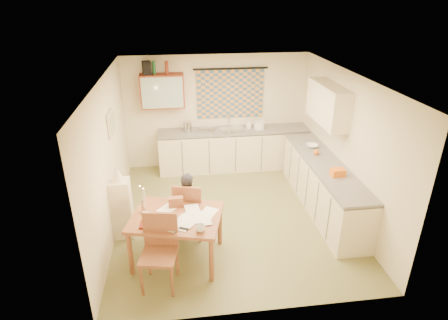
{
  "coord_description": "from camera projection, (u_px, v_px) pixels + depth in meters",
  "views": [
    {
      "loc": [
        -0.88,
        -5.69,
        3.73
      ],
      "look_at": [
        -0.1,
        0.2,
        1.01
      ],
      "focal_mm": 30.0,
      "sensor_mm": 36.0,
      "label": 1
    }
  ],
  "objects": [
    {
      "name": "soap_bottle",
      "position": [
        248.0,
        124.0,
        8.24
      ],
      "size": [
        0.11,
        0.11,
        0.2
      ],
      "primitive_type": "imported",
      "rotation": [
        0.0,
        0.0,
        0.1
      ],
      "color": "white",
      "rests_on": "counter_back"
    },
    {
      "name": "wall_right",
      "position": [
        346.0,
        146.0,
        6.5
      ],
      "size": [
        0.02,
        4.5,
        2.5
      ],
      "primitive_type": "cube",
      "color": "beige",
      "rests_on": "floor"
    },
    {
      "name": "upper_cabinet_right",
      "position": [
        328.0,
        104.0,
        6.73
      ],
      "size": [
        0.34,
        1.3,
        0.7
      ],
      "primitive_type": "cube",
      "color": "beige",
      "rests_on": "wall_right"
    },
    {
      "name": "counter_back",
      "position": [
        234.0,
        149.0,
        8.39
      ],
      "size": [
        3.3,
        0.62,
        0.92
      ],
      "color": "beige",
      "rests_on": "floor"
    },
    {
      "name": "mug",
      "position": [
        200.0,
        228.0,
        5.03
      ],
      "size": [
        0.18,
        0.18,
        0.1
      ],
      "primitive_type": "imported",
      "rotation": [
        0.0,
        0.0,
        -0.18
      ],
      "color": "white",
      "rests_on": "dining_table"
    },
    {
      "name": "papers",
      "position": [
        184.0,
        218.0,
        5.32
      ],
      "size": [
        1.04,
        0.82,
        0.02
      ],
      "rotation": [
        0.0,
        0.0,
        -0.26
      ],
      "color": "white",
      "rests_on": "dining_table"
    },
    {
      "name": "wall_cabinet_glass",
      "position": [
        162.0,
        93.0,
        7.62
      ],
      "size": [
        0.84,
        0.02,
        0.64
      ],
      "primitive_type": "cube",
      "color": "#99B2A5",
      "rests_on": "wall_back"
    },
    {
      "name": "wall_left",
      "position": [
        109.0,
        158.0,
        6.03
      ],
      "size": [
        0.02,
        4.5,
        2.5
      ],
      "primitive_type": "cube",
      "color": "beige",
      "rests_on": "floor"
    },
    {
      "name": "floor",
      "position": [
        231.0,
        215.0,
        6.79
      ],
      "size": [
        4.0,
        4.5,
        0.02
      ],
      "primitive_type": "cube",
      "color": "olive",
      "rests_on": "ground"
    },
    {
      "name": "print_canvas",
      "position": [
        113.0,
        123.0,
        6.21
      ],
      "size": [
        0.01,
        0.42,
        0.32
      ],
      "primitive_type": "cube",
      "color": "#BDB9A4",
      "rests_on": "wall_left"
    },
    {
      "name": "stove",
      "position": [
        342.0,
        211.0,
        6.08
      ],
      "size": [
        0.57,
        0.57,
        0.89
      ],
      "color": "white",
      "rests_on": "floor"
    },
    {
      "name": "wall_cabinet",
      "position": [
        162.0,
        91.0,
        7.77
      ],
      "size": [
        0.9,
        0.34,
        0.7
      ],
      "primitive_type": "cube",
      "color": "maroon",
      "rests_on": "wall_back"
    },
    {
      "name": "dish_rack",
      "position": [
        207.0,
        130.0,
        8.12
      ],
      "size": [
        0.42,
        0.38,
        0.06
      ],
      "primitive_type": "cube",
      "rotation": [
        0.0,
        0.0,
        -0.27
      ],
      "color": "silver",
      "rests_on": "counter_back"
    },
    {
      "name": "book",
      "position": [
        147.0,
        216.0,
        5.36
      ],
      "size": [
        0.45,
        0.45,
        0.02
      ],
      "primitive_type": "imported",
      "rotation": [
        0.0,
        0.0,
        -0.71
      ],
      "color": "orange",
      "rests_on": "dining_table"
    },
    {
      "name": "tap",
      "position": [
        229.0,
        121.0,
        8.29
      ],
      "size": [
        0.04,
        0.04,
        0.28
      ],
      "primitive_type": "cylinder",
      "rotation": [
        0.0,
        0.0,
        -0.37
      ],
      "color": "silver",
      "rests_on": "counter_back"
    },
    {
      "name": "dining_table",
      "position": [
        178.0,
        237.0,
        5.55
      ],
      "size": [
        1.48,
        1.26,
        0.75
      ],
      "rotation": [
        0.0,
        0.0,
        -0.26
      ],
      "color": "brown",
      "rests_on": "floor"
    },
    {
      "name": "counter_right",
      "position": [
        323.0,
        186.0,
        6.84
      ],
      "size": [
        0.62,
        2.95,
        0.92
      ],
      "color": "beige",
      "rests_on": "floor"
    },
    {
      "name": "bowl",
      "position": [
        312.0,
        146.0,
        7.28
      ],
      "size": [
        0.28,
        0.28,
        0.06
      ],
      "primitive_type": "imported",
      "rotation": [
        0.0,
        0.0,
        -0.1
      ],
      "color": "white",
      "rests_on": "counter_right"
    },
    {
      "name": "chair_near",
      "position": [
        160.0,
        265.0,
        5.07
      ],
      "size": [
        0.55,
        0.55,
        1.04
      ],
      "rotation": [
        0.0,
        0.0,
        -0.19
      ],
      "color": "brown",
      "rests_on": "floor"
    },
    {
      "name": "ceiling",
      "position": [
        232.0,
        76.0,
        5.74
      ],
      "size": [
        4.0,
        4.5,
        0.02
      ],
      "primitive_type": "cube",
      "color": "white",
      "rests_on": "floor"
    },
    {
      "name": "lampshade",
      "position": [
        117.0,
        174.0,
        5.77
      ],
      "size": [
        0.2,
        0.2,
        0.22
      ],
      "primitive_type": "cone",
      "color": "beige",
      "rests_on": "shelf_stand"
    },
    {
      "name": "window_blind",
      "position": [
        230.0,
        94.0,
        8.13
      ],
      "size": [
        1.45,
        0.03,
        1.05
      ],
      "primitive_type": "cube",
      "color": "#35597F",
      "rests_on": "wall_back"
    },
    {
      "name": "candle",
      "position": [
        144.0,
        195.0,
        5.36
      ],
      "size": [
        0.03,
        0.03,
        0.22
      ],
      "primitive_type": "cylinder",
      "rotation": [
        0.0,
        0.0,
        -0.49
      ],
      "color": "white",
      "rests_on": "dining_table"
    },
    {
      "name": "magazine",
      "position": [
        141.0,
        223.0,
        5.21
      ],
      "size": [
        0.28,
        0.33,
        0.03
      ],
      "primitive_type": "imported",
      "rotation": [
        0.0,
        0.0,
        -0.14
      ],
      "color": "maroon",
      "rests_on": "dining_table"
    },
    {
      "name": "bottle_green",
      "position": [
        154.0,
        68.0,
        7.56
      ],
      "size": [
        0.08,
        0.08,
        0.26
      ],
      "primitive_type": "cylinder",
      "rotation": [
        0.0,
        0.0,
        -0.19
      ],
      "color": "#195926",
      "rests_on": "wall_cabinet"
    },
    {
      "name": "wall_back",
      "position": [
        217.0,
        112.0,
        8.3
      ],
      "size": [
        4.0,
        0.02,
        2.5
      ],
      "primitive_type": "cube",
      "color": "beige",
      "rests_on": "floor"
    },
    {
      "name": "wall_front",
      "position": [
        262.0,
        230.0,
        4.23
      ],
      "size": [
        4.0,
        0.02,
        2.5
      ],
      "primitive_type": "cube",
      "color": "beige",
      "rests_on": "floor"
    },
    {
      "name": "chair_far",
      "position": [
        190.0,
        219.0,
        6.11
      ],
      "size": [
        0.55,
        0.55,
        1.0
      ],
      "rotation": [
        0.0,
        0.0,
        2.88
      ],
      "color": "brown",
      "rests_on": "floor"
    },
    {
      "name": "bottle_brown",
      "position": [
        167.0,
        67.0,
        7.59
      ],
      "size": [
        0.09,
        0.09,
        0.26
      ],
      "primitive_type": "cylinder",
      "rotation": [
        0.0,
        0.0,
        0.35
      ],
      "color": "maroon",
      "rests_on": "wall_cabinet"
    },
    {
      "name": "kettle",
      "position": [
        188.0,
        126.0,
        8.03
      ],
      "size": [
        0.21,
        0.21,
        0.24
      ],
      "primitive_type": "cylinder",
      "rotation": [
        0.0,
        0.0,
        -0.17
      ],
      "color": "silver",
      "rests_on": "counter_back"
    },
    {
      "name": "orange_box",
      "position": [
        151.0,
        225.0,
        5.16
      ],
      "size": [
        0.13,
        0.09,
        0.04
      ],
      "primitive_type": "cube",
      "rotation": [
        0.0,
        0.0,
        -0.13
      ],
      "color": "orange",
      "rests_on": "dining_table"
    },
    {
      "name": "person",
      "position": [
        188.0,
        206.0,
        5.97
      ],
      "size": [
        0.61,
        0.57,
        1.15
      ],
      "primitive_type": "imported",
      "rotation": [
        0.0,
        0.0,
        2.76
      ],
      "color": "black",
      "rests_on": "floor"
    },
    {
      "name": "eyeglasses",
      "position": [
        183.0,
        229.0,
        5.09
      ],
      "size": [
        0.14,
        0.09,
        0.02
      ],
      "primitive_type": "cube",
      "rotation": [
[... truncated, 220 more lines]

